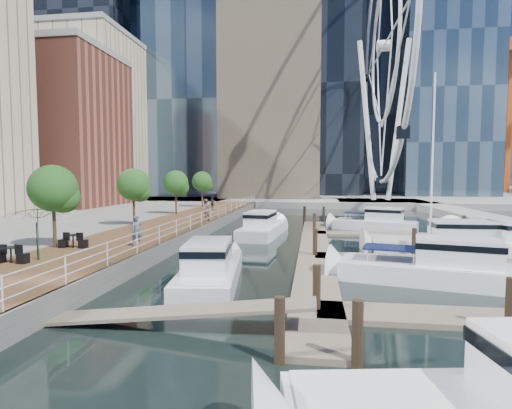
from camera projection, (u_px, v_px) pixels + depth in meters
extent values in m
plane|color=black|center=(244.00, 294.00, 16.79)|extent=(520.00, 520.00, 0.00)
cube|color=brown|center=(167.00, 231.00, 32.83)|extent=(6.00, 60.00, 1.00)
cube|color=#595954|center=(203.00, 231.00, 32.41)|extent=(0.25, 60.00, 1.00)
cube|color=gray|center=(303.00, 192.00, 117.48)|extent=(200.00, 114.00, 1.00)
cube|color=gray|center=(381.00, 203.00, 66.13)|extent=(14.00, 12.00, 1.00)
cube|color=#6D6051|center=(315.00, 250.00, 26.23)|extent=(2.00, 32.00, 0.20)
cube|color=#6D6051|center=(495.00, 320.00, 13.54)|extent=(12.00, 2.00, 0.20)
cube|color=#6D6051|center=(418.00, 259.00, 23.41)|extent=(12.00, 2.00, 0.20)
cube|color=#6D6051|center=(387.00, 235.00, 33.29)|extent=(12.00, 2.00, 0.20)
cube|color=brown|center=(68.00, 132.00, 53.81)|extent=(12.00, 14.00, 20.00)
cube|color=#BCAD8E|center=(91.00, 119.00, 70.17)|extent=(14.00, 16.00, 28.00)
cube|color=#1E232D|center=(376.00, 2.00, 99.72)|extent=(20.00, 20.00, 95.00)
cube|color=tan|center=(273.00, 0.00, 76.01)|extent=(18.00, 18.00, 75.00)
cylinder|color=white|center=(367.00, 121.00, 65.54)|extent=(0.80, 0.80, 26.00)
cylinder|color=white|center=(398.00, 121.00, 64.83)|extent=(0.80, 0.80, 26.00)
torus|color=white|center=(384.00, 46.00, 64.34)|extent=(0.70, 44.70, 44.70)
cylinder|color=#3F2B1C|center=(54.00, 226.00, 22.18)|extent=(0.20, 0.20, 2.40)
sphere|color=#265B1E|center=(53.00, 188.00, 22.04)|extent=(2.60, 2.60, 2.60)
cylinder|color=#3F2B1C|center=(134.00, 211.00, 32.06)|extent=(0.20, 0.20, 2.40)
sphere|color=#265B1E|center=(133.00, 185.00, 31.91)|extent=(2.60, 2.60, 2.60)
cylinder|color=#3F2B1C|center=(176.00, 203.00, 41.94)|extent=(0.20, 0.20, 2.40)
sphere|color=#265B1E|center=(176.00, 183.00, 41.79)|extent=(2.60, 2.60, 2.60)
cylinder|color=#3F2B1C|center=(202.00, 198.00, 51.81)|extent=(0.20, 0.20, 2.40)
sphere|color=#265B1E|center=(202.00, 181.00, 51.66)|extent=(2.60, 2.60, 2.60)
imported|color=#50586B|center=(137.00, 231.00, 22.68)|extent=(0.74, 0.74, 1.73)
imported|color=#7C6255|center=(205.00, 210.00, 35.84)|extent=(1.15, 1.19, 1.94)
imported|color=#2E3139|center=(212.00, 203.00, 47.18)|extent=(0.99, 0.70, 1.56)
imported|color=#103D18|center=(37.00, 233.00, 18.77)|extent=(3.50, 3.54, 2.57)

